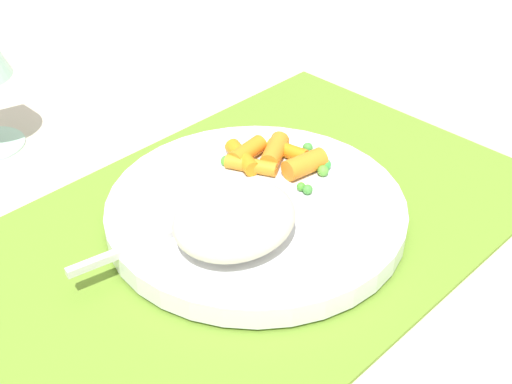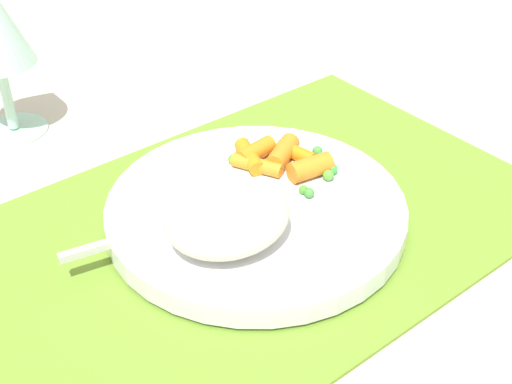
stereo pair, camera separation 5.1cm
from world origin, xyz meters
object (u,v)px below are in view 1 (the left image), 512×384
Objects in this scene: carrot_portion at (270,157)px; fork at (209,218)px; plate at (256,211)px; rice_mound at (235,219)px.

carrot_portion reaches higher than fork.
plate is at bearing -147.72° from carrot_portion.
plate is 3.01× the size of carrot_portion.
carrot_portion is 0.43× the size of fork.
carrot_portion reaches higher than plate.
rice_mound is 1.20× the size of carrot_portion.
carrot_portion is (0.09, 0.05, -0.01)m from rice_mound.
rice_mound is at bearing -154.24° from plate.
rice_mound is 0.51× the size of fork.
carrot_portion is at bearing 32.28° from plate.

